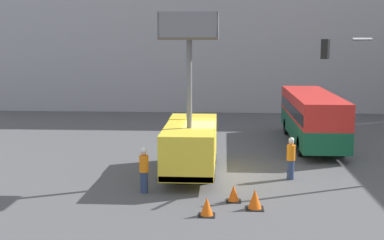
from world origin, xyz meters
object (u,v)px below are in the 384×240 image
object	(u,v)px
utility_truck	(191,141)
traffic_cone_far_side	(255,200)
city_bus	(312,115)
road_worker_directing	(291,158)
traffic_light_pole	(372,82)
traffic_cone_near_truck	(207,207)
road_worker_near_truck	(144,170)
traffic_cone_mid_road	(234,194)

from	to	relation	value
utility_truck	traffic_cone_far_side	xyz separation A→B (m)	(2.70, -4.83, -1.27)
city_bus	road_worker_directing	size ratio (longest dim) A/B	5.54
utility_truck	traffic_light_pole	bearing A→B (deg)	-1.53
city_bus	traffic_cone_near_truck	bearing A→B (deg)	168.96
road_worker_near_truck	traffic_cone_near_truck	size ratio (longest dim) A/B	2.79
city_bus	traffic_light_pole	distance (m)	8.43
traffic_cone_far_side	utility_truck	bearing A→B (deg)	119.21
utility_truck	road_worker_near_truck	distance (m)	3.47
utility_truck	traffic_cone_mid_road	xyz separation A→B (m)	(1.93, -3.94, -1.32)
road_worker_near_truck	traffic_cone_far_side	distance (m)	4.86
utility_truck	city_bus	distance (m)	10.24
road_worker_near_truck	traffic_cone_far_side	bearing A→B (deg)	125.65
traffic_light_pole	traffic_cone_near_truck	size ratio (longest dim) A/B	9.60
city_bus	road_worker_near_truck	bearing A→B (deg)	153.82
traffic_light_pole	traffic_cone_near_truck	xyz separation A→B (m)	(-7.05, -5.49, -4.08)
traffic_cone_near_truck	traffic_cone_far_side	bearing A→B (deg)	26.34
utility_truck	city_bus	size ratio (longest dim) A/B	0.69
road_worker_directing	traffic_cone_mid_road	xyz separation A→B (m)	(-2.61, -3.48, -0.66)
city_bus	traffic_cone_far_side	xyz separation A→B (m)	(-4.04, -12.54, -1.44)
traffic_cone_near_truck	traffic_cone_mid_road	xyz separation A→B (m)	(0.99, 1.76, -0.01)
traffic_light_pole	road_worker_near_truck	distance (m)	10.66
road_worker_directing	traffic_cone_near_truck	world-z (taller)	road_worker_directing
traffic_light_pole	road_worker_directing	bearing A→B (deg)	-175.94
city_bus	road_worker_near_truck	distance (m)	13.63
road_worker_directing	traffic_cone_mid_road	bearing A→B (deg)	174.01
city_bus	traffic_light_pole	bearing A→B (deg)	-158.71
city_bus	road_worker_directing	world-z (taller)	city_bus
traffic_cone_near_truck	road_worker_near_truck	bearing A→B (deg)	133.94
utility_truck	road_worker_directing	size ratio (longest dim) A/B	3.84
road_worker_directing	traffic_cone_mid_road	distance (m)	4.40
road_worker_near_truck	traffic_cone_near_truck	bearing A→B (deg)	102.79
utility_truck	road_worker_directing	distance (m)	4.61
city_bus	traffic_cone_mid_road	xyz separation A→B (m)	(-4.81, -11.65, -1.49)
utility_truck	road_worker_near_truck	bearing A→B (deg)	-120.65
city_bus	traffic_cone_near_truck	distance (m)	14.69
traffic_light_pole	traffic_cone_mid_road	xyz separation A→B (m)	(-6.06, -3.72, -4.09)
traffic_cone_near_truck	city_bus	bearing A→B (deg)	66.60
city_bus	traffic_cone_mid_road	world-z (taller)	city_bus
traffic_light_pole	utility_truck	bearing A→B (deg)	178.47
traffic_light_pole	road_worker_near_truck	size ratio (longest dim) A/B	3.45
utility_truck	road_worker_near_truck	size ratio (longest dim) A/B	3.88
road_worker_near_truck	traffic_cone_near_truck	distance (m)	3.90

